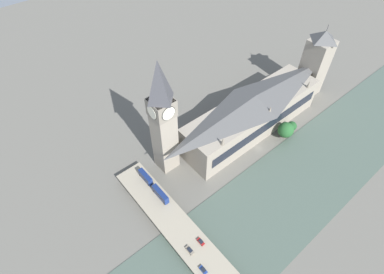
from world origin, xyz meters
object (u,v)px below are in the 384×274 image
Objects in this scene: car_southbound_mid at (190,250)px; car_southbound_tail at (203,270)px; car_northbound_lead at (201,242)px; victoria_tower at (315,63)px; clock_tower at (163,119)px; double_decker_bus_lead at (146,177)px; double_decker_bus_mid at (160,194)px; road_bridge at (206,261)px; parliament_hall at (253,113)px.

car_southbound_mid is 10.40m from car_southbound_tail.
car_southbound_mid is at bearing 87.62° from car_northbound_lead.
victoria_tower is 11.24× the size of car_southbound_mid.
victoria_tower is (-11.17, -117.44, -13.07)m from clock_tower.
car_southbound_tail reaches higher than car_northbound_lead.
double_decker_bus_lead is at bearing 103.98° from clock_tower.
victoria_tower is 12.95× the size of car_southbound_tail.
double_decker_bus_lead is 55.60m from car_southbound_tail.
car_southbound_mid is (-31.04, 6.35, -2.02)m from double_decker_bus_mid.
victoria_tower is 0.39× the size of road_bridge.
clock_tower is at bearing -76.02° from double_decker_bus_lead.
road_bridge is at bearing 175.92° from double_decker_bus_lead.
parliament_hall is 63.10m from clock_tower.
double_decker_bus_lead is (6.95, 134.40, -16.22)m from victoria_tower.
double_decker_bus_lead is at bearing -4.08° from road_bridge.
parliament_hall is 24.44× the size of car_northbound_lead.
clock_tower is at bearing -43.69° from double_decker_bus_mid.
double_decker_bus_mid is (-6.66, 74.81, -6.38)m from parliament_hall.
car_northbound_lead is (-31.30, -0.01, -2.02)m from double_decker_bus_mid.
car_southbound_mid is (0.26, 6.36, 0.00)m from car_northbound_lead.
parliament_hall is at bearing -65.09° from car_southbound_mid.
car_northbound_lead is 12.50m from car_southbound_tail.
victoria_tower reaches higher than double_decker_bus_mid.
clock_tower is at bearing -25.60° from car_southbound_mid.
car_southbound_tail is at bearing 123.85° from road_bridge.
parliament_hall is 75.28m from double_decker_bus_lead.
double_decker_bus_lead is at bearing 84.64° from parliament_hall.
road_bridge is at bearing -56.15° from car_southbound_tail.
victoria_tower reaches higher than parliament_hall.
victoria_tower is at bearing -71.27° from car_southbound_tail.
clock_tower is at bearing -20.04° from road_bridge.
car_southbound_mid is (7.84, 2.74, 1.61)m from road_bridge.
double_decker_bus_lead is at bearing 87.04° from victoria_tower.
victoria_tower is at bearing -89.95° from parliament_hall.
victoria_tower is at bearing -75.00° from car_southbound_mid.
road_bridge is 11.28× the size of double_decker_bus_mid.
parliament_hall is at bearing -95.36° from double_decker_bus_lead.
car_southbound_tail is (-2.52, 3.75, 1.64)m from road_bridge.
car_northbound_lead is at bearing 160.85° from clock_tower.
car_southbound_mid is at bearing 19.29° from road_bridge.
road_bridge is at bearing 159.96° from clock_tower.
double_decker_bus_mid is at bearing 136.31° from clock_tower.
road_bridge is 8.46m from car_southbound_mid.
victoria_tower reaches higher than road_bridge.
double_decker_bus_mid is (-13.67, 0.13, 0.02)m from double_decker_bus_lead.
car_southbound_mid is (-37.75, 140.88, -18.22)m from victoria_tower.
clock_tower is at bearing 84.57° from victoria_tower.
victoria_tower reaches higher than double_decker_bus_lead.
parliament_hall reaches higher than road_bridge.
double_decker_bus_mid is (-6.72, 134.53, -16.20)m from victoria_tower.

